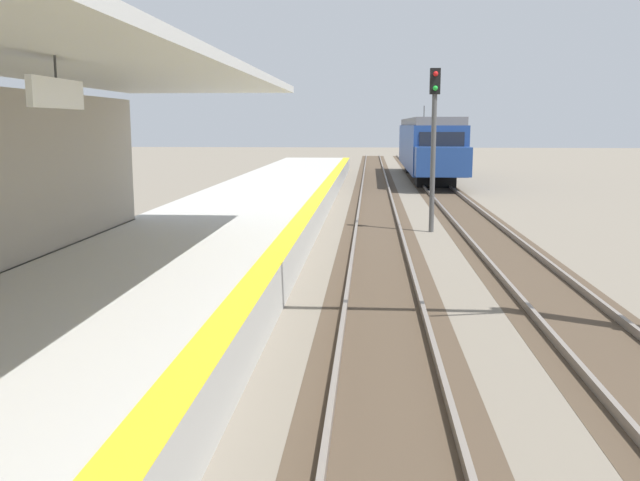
# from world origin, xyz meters

# --- Properties ---
(station_platform) EXTENTS (5.00, 80.00, 0.91)m
(station_platform) POSITION_xyz_m (-2.50, 16.00, 0.45)
(station_platform) COLOR #B7B5AD
(station_platform) RESTS_ON ground
(track_pair_nearest_platform) EXTENTS (2.34, 120.00, 0.16)m
(track_pair_nearest_platform) POSITION_xyz_m (1.90, 20.00, 0.05)
(track_pair_nearest_platform) COLOR #4C3D2D
(track_pair_nearest_platform) RESTS_ON ground
(track_pair_middle) EXTENTS (2.34, 120.00, 0.16)m
(track_pair_middle) POSITION_xyz_m (5.30, 20.00, 0.05)
(track_pair_middle) COLOR #4C3D2D
(track_pair_middle) RESTS_ON ground
(approaching_train) EXTENTS (2.93, 19.60, 4.76)m
(approaching_train) POSITION_xyz_m (5.30, 46.50, 2.18)
(approaching_train) COLOR navy
(approaching_train) RESTS_ON ground
(rail_signal_post) EXTENTS (0.32, 0.34, 5.20)m
(rail_signal_post) POSITION_xyz_m (3.62, 23.80, 3.19)
(rail_signal_post) COLOR #4C4C4C
(rail_signal_post) RESTS_ON ground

